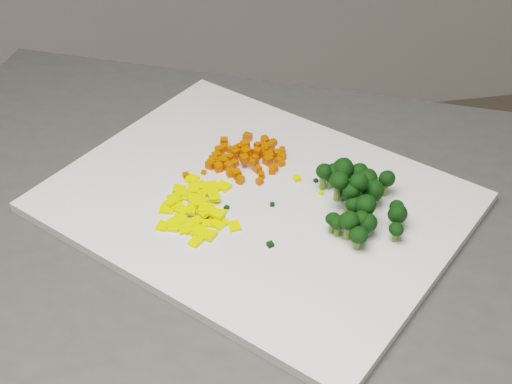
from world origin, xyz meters
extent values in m
cube|color=white|center=(0.12, 0.44, 0.91)|extent=(0.63, 0.63, 0.01)
cube|color=#CB4002|center=(0.15, 0.55, 0.92)|extent=(0.01, 0.01, 0.01)
cube|color=#CB4002|center=(0.08, 0.51, 0.92)|extent=(0.01, 0.01, 0.01)
cube|color=#CB4002|center=(0.17, 0.52, 0.92)|extent=(0.01, 0.01, 0.01)
cube|color=#CB4002|center=(0.15, 0.55, 0.92)|extent=(0.01, 0.01, 0.01)
cube|color=#CB4002|center=(0.10, 0.53, 0.92)|extent=(0.01, 0.01, 0.01)
cube|color=#CB4002|center=(0.10, 0.51, 0.92)|extent=(0.02, 0.02, 0.01)
cube|color=#CB4002|center=(0.08, 0.53, 0.92)|extent=(0.01, 0.01, 0.01)
cube|color=#CB4002|center=(0.13, 0.51, 0.93)|extent=(0.01, 0.01, 0.01)
cube|color=#CB4002|center=(0.10, 0.55, 0.92)|extent=(0.01, 0.01, 0.01)
cube|color=#CB4002|center=(0.16, 0.53, 0.92)|extent=(0.01, 0.01, 0.01)
cube|color=#CB4002|center=(0.11, 0.55, 0.92)|extent=(0.01, 0.01, 0.01)
cube|color=#CB4002|center=(0.08, 0.52, 0.92)|extent=(0.01, 0.01, 0.01)
cube|color=#CB4002|center=(0.12, 0.54, 0.93)|extent=(0.01, 0.01, 0.01)
cube|color=#CB4002|center=(0.16, 0.57, 0.92)|extent=(0.01, 0.01, 0.01)
cube|color=#CB4002|center=(0.11, 0.53, 0.92)|extent=(0.01, 0.01, 0.01)
cube|color=#CB4002|center=(0.11, 0.53, 0.92)|extent=(0.01, 0.01, 0.01)
cube|color=#CB4002|center=(0.07, 0.52, 0.92)|extent=(0.02, 0.02, 0.01)
cube|color=#CB4002|center=(0.16, 0.55, 0.92)|extent=(0.01, 0.01, 0.01)
cube|color=#CB4002|center=(0.15, 0.51, 0.92)|extent=(0.02, 0.02, 0.01)
cube|color=#CB4002|center=(0.13, 0.47, 0.92)|extent=(0.01, 0.01, 0.01)
cube|color=#CB4002|center=(0.17, 0.50, 0.92)|extent=(0.01, 0.01, 0.01)
cube|color=#CB4002|center=(0.13, 0.52, 0.92)|extent=(0.01, 0.01, 0.01)
cube|color=#CB4002|center=(0.09, 0.55, 0.92)|extent=(0.01, 0.01, 0.01)
cube|color=#CB4002|center=(0.13, 0.50, 0.93)|extent=(0.01, 0.01, 0.01)
cube|color=#CB4002|center=(0.13, 0.50, 0.92)|extent=(0.01, 0.01, 0.01)
cube|color=#CB4002|center=(0.10, 0.49, 0.92)|extent=(0.01, 0.01, 0.01)
cube|color=#CB4002|center=(0.09, 0.55, 0.92)|extent=(0.01, 0.01, 0.01)
cube|color=#CB4002|center=(0.13, 0.57, 0.92)|extent=(0.01, 0.01, 0.01)
cube|color=#CB4002|center=(0.08, 0.54, 0.92)|extent=(0.01, 0.01, 0.01)
cube|color=#CB4002|center=(0.08, 0.52, 0.92)|extent=(0.01, 0.01, 0.01)
cube|color=#CB4002|center=(0.16, 0.52, 0.92)|extent=(0.01, 0.01, 0.01)
cube|color=#CB4002|center=(0.15, 0.49, 0.92)|extent=(0.01, 0.01, 0.01)
cube|color=#CB4002|center=(0.16, 0.50, 0.92)|extent=(0.01, 0.01, 0.01)
cube|color=#CB4002|center=(0.15, 0.54, 0.92)|extent=(0.02, 0.02, 0.01)
cube|color=#CB4002|center=(0.10, 0.49, 0.92)|extent=(0.01, 0.01, 0.01)
cube|color=#CB4002|center=(0.13, 0.52, 0.92)|extent=(0.01, 0.01, 0.01)
cube|color=#CB4002|center=(0.12, 0.54, 0.92)|extent=(0.01, 0.01, 0.01)
cube|color=#CB4002|center=(0.13, 0.53, 0.93)|extent=(0.01, 0.01, 0.01)
cube|color=#CB4002|center=(0.15, 0.51, 0.92)|extent=(0.01, 0.01, 0.01)
cube|color=#CB4002|center=(0.12, 0.51, 0.93)|extent=(0.01, 0.01, 0.01)
cube|color=#CB4002|center=(0.17, 0.53, 0.92)|extent=(0.01, 0.01, 0.01)
cube|color=#CB4002|center=(0.09, 0.53, 0.92)|extent=(0.01, 0.01, 0.01)
cube|color=#CB4002|center=(0.14, 0.48, 0.92)|extent=(0.01, 0.01, 0.01)
cube|color=#CB4002|center=(0.10, 0.50, 0.92)|extent=(0.01, 0.01, 0.01)
cube|color=#CB4002|center=(0.08, 0.52, 0.92)|extent=(0.01, 0.01, 0.01)
cube|color=#CB4002|center=(0.14, 0.54, 0.93)|extent=(0.01, 0.01, 0.01)
cube|color=#CB4002|center=(0.18, 0.53, 0.92)|extent=(0.01, 0.01, 0.01)
cube|color=#CB4002|center=(0.17, 0.52, 0.92)|extent=(0.01, 0.01, 0.01)
cube|color=#CB4002|center=(0.13, 0.52, 0.92)|extent=(0.01, 0.01, 0.01)
cube|color=#CB4002|center=(0.12, 0.54, 0.92)|extent=(0.01, 0.01, 0.01)
cube|color=#CB4002|center=(0.11, 0.51, 0.92)|extent=(0.01, 0.01, 0.01)
cube|color=#CB4002|center=(0.10, 0.53, 0.92)|extent=(0.01, 0.01, 0.01)
cube|color=#CB4002|center=(0.17, 0.55, 0.92)|extent=(0.01, 0.01, 0.01)
cube|color=#CB4002|center=(0.17, 0.53, 0.92)|extent=(0.01, 0.01, 0.01)
cube|color=#CB4002|center=(0.11, 0.54, 0.92)|extent=(0.01, 0.01, 0.01)
cube|color=#CB4002|center=(0.16, 0.56, 0.92)|extent=(0.01, 0.01, 0.01)
cube|color=#CB4002|center=(0.14, 0.53, 0.93)|extent=(0.01, 0.01, 0.01)
cube|color=#CB4002|center=(0.13, 0.57, 0.92)|extent=(0.02, 0.02, 0.01)
cube|color=#CB4002|center=(0.16, 0.54, 0.92)|extent=(0.01, 0.01, 0.01)
cube|color=#CB4002|center=(0.12, 0.53, 0.93)|extent=(0.01, 0.01, 0.01)
cube|color=#CB4002|center=(0.14, 0.53, 0.92)|extent=(0.01, 0.01, 0.01)
cube|color=#CB4002|center=(0.12, 0.54, 0.93)|extent=(0.01, 0.01, 0.01)
cube|color=#CB4002|center=(0.14, 0.53, 0.92)|extent=(0.01, 0.01, 0.01)
cube|color=#CB4002|center=(0.10, 0.57, 0.92)|extent=(0.01, 0.01, 0.01)
cube|color=#CB4002|center=(0.12, 0.52, 0.93)|extent=(0.02, 0.02, 0.01)
cube|color=#CB4002|center=(0.11, 0.55, 0.92)|extent=(0.01, 0.01, 0.01)
cube|color=#CB4002|center=(0.13, 0.52, 0.92)|extent=(0.01, 0.01, 0.01)
cube|color=#CB4002|center=(0.09, 0.52, 0.92)|extent=(0.01, 0.01, 0.01)
cube|color=#CB4002|center=(0.15, 0.53, 0.92)|extent=(0.01, 0.01, 0.01)
cube|color=#CB4002|center=(0.09, 0.52, 0.92)|extent=(0.01, 0.01, 0.01)
cube|color=#CB4002|center=(0.15, 0.52, 0.92)|extent=(0.01, 0.01, 0.01)
cube|color=#CB4002|center=(0.15, 0.54, 0.92)|extent=(0.01, 0.01, 0.01)
cube|color=#CB4002|center=(0.11, 0.48, 0.92)|extent=(0.01, 0.01, 0.01)
cube|color=#CB4002|center=(0.17, 0.51, 0.92)|extent=(0.01, 0.01, 0.01)
cube|color=#FFEC0D|center=(0.05, 0.42, 0.92)|extent=(0.02, 0.02, 0.01)
cube|color=#FFEC0D|center=(0.02, 0.46, 0.92)|extent=(0.02, 0.02, 0.01)
cube|color=#FFEC0D|center=(0.05, 0.43, 0.92)|extent=(0.02, 0.02, 0.00)
cube|color=#FFEC0D|center=(0.04, 0.37, 0.92)|extent=(0.02, 0.02, 0.01)
cube|color=#FFEC0D|center=(0.01, 0.45, 0.92)|extent=(0.03, 0.02, 0.01)
cube|color=#FFEC0D|center=(0.04, 0.43, 0.92)|extent=(0.02, 0.02, 0.01)
cube|color=#FFEC0D|center=(0.06, 0.42, 0.92)|extent=(0.02, 0.02, 0.01)
cube|color=#FFEC0D|center=(0.03, 0.40, 0.92)|extent=(0.02, 0.02, 0.01)
cube|color=#FFEC0D|center=(0.08, 0.47, 0.92)|extent=(0.02, 0.02, 0.01)
cube|color=#FFEC0D|center=(0.03, 0.46, 0.92)|extent=(0.02, 0.02, 0.01)
cube|color=#FFEC0D|center=(0.04, 0.46, 0.92)|extent=(0.02, 0.02, 0.01)
cube|color=#FFEC0D|center=(0.04, 0.41, 0.92)|extent=(0.02, 0.02, 0.01)
cube|color=#FFEC0D|center=(0.00, 0.41, 0.92)|extent=(0.02, 0.02, 0.00)
cube|color=#FFEC0D|center=(0.07, 0.45, 0.92)|extent=(0.02, 0.02, 0.01)
cube|color=#FFEC0D|center=(0.07, 0.41, 0.92)|extent=(0.02, 0.02, 0.01)
cube|color=#FFEC0D|center=(0.05, 0.48, 0.92)|extent=(0.02, 0.02, 0.01)
cube|color=#FFEC0D|center=(0.03, 0.39, 0.92)|extent=(0.02, 0.02, 0.01)
cube|color=#FFEC0D|center=(0.02, 0.43, 0.92)|extent=(0.02, 0.02, 0.01)
cube|color=#FFEC0D|center=(0.03, 0.39, 0.92)|extent=(0.02, 0.02, 0.01)
cube|color=#FFEC0D|center=(0.07, 0.40, 0.92)|extent=(0.03, 0.03, 0.01)
cube|color=#FFEC0D|center=(0.05, 0.38, 0.92)|extent=(0.03, 0.03, 0.01)
cube|color=#FFEC0D|center=(0.06, 0.40, 0.92)|extent=(0.02, 0.02, 0.00)
cube|color=#FFEC0D|center=(0.05, 0.44, 0.92)|extent=(0.03, 0.03, 0.01)
cube|color=#FFEC0D|center=(0.07, 0.42, 0.92)|extent=(0.03, 0.03, 0.01)
cube|color=#FFEC0D|center=(0.01, 0.44, 0.92)|extent=(0.02, 0.02, 0.00)
cube|color=#FFEC0D|center=(0.03, 0.47, 0.92)|extent=(0.02, 0.02, 0.01)
cube|color=#FFEC0D|center=(0.09, 0.39, 0.92)|extent=(0.02, 0.02, 0.01)
cube|color=#FFEC0D|center=(0.02, 0.41, 0.92)|extent=(0.02, 0.02, 0.01)
cube|color=#FFEC0D|center=(0.06, 0.46, 0.92)|extent=(0.02, 0.02, 0.01)
cube|color=#FFEC0D|center=(0.01, 0.40, 0.92)|extent=(0.02, 0.02, 0.01)
cube|color=#FFEC0D|center=(0.02, 0.41, 0.92)|extent=(0.03, 0.03, 0.01)
cube|color=#FFEC0D|center=(0.04, 0.49, 0.92)|extent=(0.02, 0.02, 0.01)
cube|color=#FFEC0D|center=(0.04, 0.39, 0.92)|extent=(0.02, 0.02, 0.01)
cube|color=#FFEC0D|center=(0.07, 0.47, 0.92)|extent=(0.02, 0.02, 0.01)
cube|color=#FFEC0D|center=(0.04, 0.47, 0.92)|extent=(0.02, 0.02, 0.01)
cube|color=#FFEC0D|center=(0.06, 0.48, 0.92)|extent=(0.01, 0.01, 0.00)
cube|color=#FFEC0D|center=(0.21, 0.43, 0.92)|extent=(0.01, 0.01, 0.00)
cube|color=black|center=(0.21, 0.46, 0.92)|extent=(0.01, 0.01, 0.00)
cube|color=#FFEC0D|center=(0.05, 0.45, 0.92)|extent=(0.01, 0.01, 0.00)
cube|color=#FFEC0D|center=(0.23, 0.43, 0.92)|extent=(0.01, 0.01, 0.00)
cube|color=black|center=(0.05, 0.42, 0.92)|extent=(0.01, 0.01, 0.01)
cube|color=#FFEC0D|center=(0.18, 0.47, 0.92)|extent=(0.01, 0.01, 0.01)
cube|color=#CB4002|center=(0.06, 0.50, 0.92)|extent=(0.01, 0.01, 0.00)
cube|color=black|center=(0.14, 0.42, 0.92)|extent=(0.01, 0.01, 0.00)
cube|color=black|center=(0.12, 0.35, 0.92)|extent=(0.01, 0.01, 0.01)
cube|color=black|center=(0.08, 0.43, 0.92)|extent=(0.01, 0.01, 0.00)
cube|color=#CB4002|center=(0.04, 0.50, 0.92)|extent=(0.01, 0.01, 0.01)
camera|label=1|loc=(0.00, -0.26, 1.50)|focal=50.00mm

